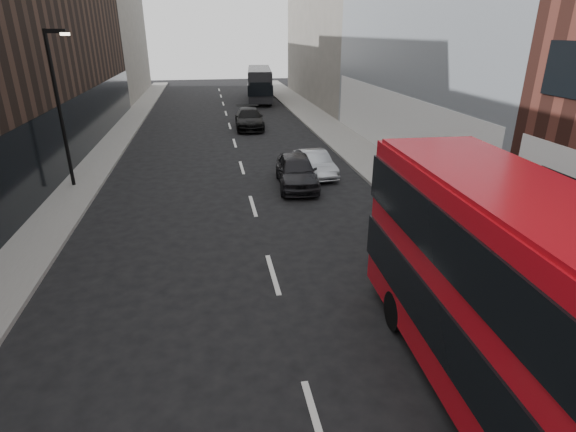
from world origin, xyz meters
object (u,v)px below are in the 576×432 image
street_lamp (60,100)px  red_bus (546,326)px  car_a (296,171)px  grey_bus (260,83)px  car_b (315,163)px  car_c (249,119)px

street_lamp → red_bus: bearing=-54.8°
red_bus → car_a: size_ratio=2.47×
grey_bus → car_b: (-0.37, -27.58, -1.18)m
street_lamp → grey_bus: street_lamp is taller
grey_bus → car_b: grey_bus is taller
street_lamp → car_c: bearing=52.9°
street_lamp → car_b: size_ratio=1.83×
car_a → car_c: size_ratio=0.88×
street_lamp → car_c: 16.45m
street_lamp → car_b: (11.92, 0.00, -3.55)m
car_b → street_lamp: bearing=173.9°
car_a → car_b: size_ratio=1.20×
car_b → grey_bus: bearing=83.1°
street_lamp → car_a: street_lamp is taller
car_a → car_b: car_a is taller
red_bus → car_c: red_bus is taller
car_b → car_c: size_ratio=0.74×
car_a → car_b: 2.10m
car_a → street_lamp: bearing=175.7°
red_bus → car_c: bearing=96.7°
grey_bus → car_c: (-2.59, -14.75, -1.06)m
red_bus → car_a: red_bus is taller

